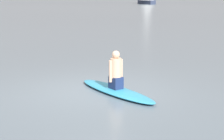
# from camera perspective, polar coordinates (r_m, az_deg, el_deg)

# --- Properties ---
(ground_plane) EXTENTS (400.00, 400.00, 0.00)m
(ground_plane) POSITION_cam_1_polar(r_m,az_deg,el_deg) (9.53, -3.07, -3.27)
(ground_plane) COLOR slate
(surfboard) EXTENTS (2.98, 1.16, 0.12)m
(surfboard) POSITION_cam_1_polar(r_m,az_deg,el_deg) (9.31, 0.60, -3.23)
(surfboard) COLOR #339EC6
(surfboard) RESTS_ON ground
(person_paddler) EXTENTS (0.36, 0.42, 0.96)m
(person_paddler) POSITION_cam_1_polar(r_m,az_deg,el_deg) (9.20, 0.61, -0.23)
(person_paddler) COLOR navy
(person_paddler) RESTS_ON surfboard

